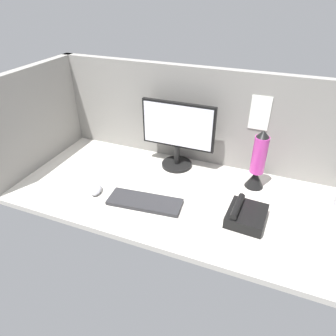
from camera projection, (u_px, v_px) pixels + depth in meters
ground_plane at (178, 194)px, 160.01cm from camera, size 180.00×80.00×3.00cm
cubicle_wall_back at (201, 117)px, 173.60cm from camera, size 180.00×5.50×56.21cm
cubicle_wall_side at (35, 118)px, 171.40cm from camera, size 5.00×80.00×56.21cm
monitor at (178, 132)px, 170.24cm from camera, size 42.46×18.00×39.35cm
keyboard at (145, 202)px, 150.40cm from camera, size 38.15×16.78×2.00cm
mouse at (96, 190)px, 157.82cm from camera, size 8.18×10.83×3.40cm
lava_lamp at (258, 164)px, 156.25cm from camera, size 10.16×10.16×33.24cm
desk_phone at (246, 215)px, 138.73cm from camera, size 18.07×19.96×8.80cm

